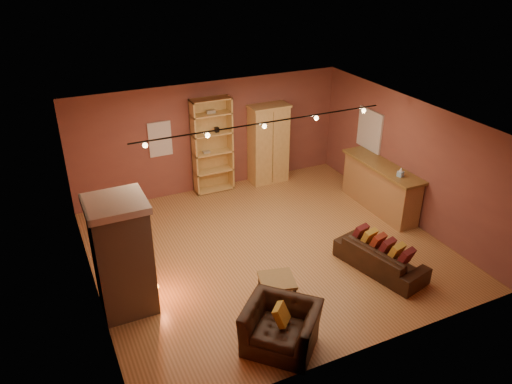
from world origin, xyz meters
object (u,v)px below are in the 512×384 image
bar_counter (380,187)px  coffee_table (277,282)px  bookcase (211,144)px  armchair (281,321)px  armoire (268,144)px  loveseat (381,253)px  fireplace (123,256)px

bar_counter → coffee_table: (-3.80, -2.02, -0.19)m
bookcase → armchair: bearing=-100.0°
armoire → loveseat: 4.64m
bookcase → coffee_table: bookcase is taller
loveseat → coffee_table: size_ratio=2.60×
fireplace → armchair: fireplace is taller
fireplace → coffee_table: size_ratio=2.87×
bookcase → armchair: 5.86m
fireplace → bar_counter: 6.35m
bookcase → armoire: 1.54m
bookcase → loveseat: bearing=-70.2°
fireplace → armoire: bearing=38.4°
bookcase → fireplace: bearing=-128.9°
loveseat → armchair: (-2.72, -1.00, 0.12)m
armoire → armchair: 6.16m
fireplace → armoire: size_ratio=1.01×
loveseat → coffee_table: bearing=75.6°
coffee_table → loveseat: bearing=-0.8°
fireplace → bookcase: (3.00, 3.72, 0.18)m
armchair → fireplace: bearing=-179.9°
armoire → coffee_table: armoire is taller
armoire → loveseat: size_ratio=1.09×
fireplace → armoire: (4.53, 3.58, -0.01)m
armoire → coffee_table: (-2.08, -4.56, -0.66)m
fireplace → bar_counter: fireplace is taller
fireplace → bookcase: size_ratio=0.87×
loveseat → armchair: armchair is taller
loveseat → armchair: 2.90m
bookcase → armchair: size_ratio=1.84×
loveseat → armchair: size_ratio=1.45×
bookcase → bar_counter: 4.25m
fireplace → armchair: (1.99, -2.00, -0.56)m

